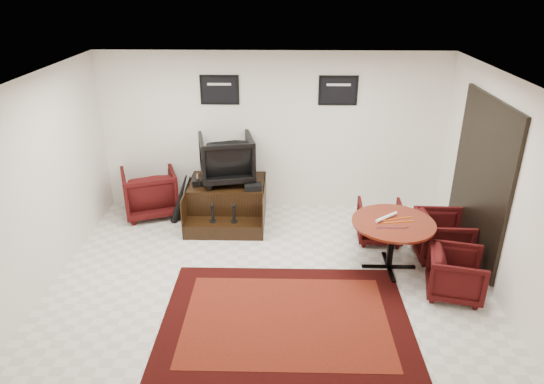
{
  "coord_description": "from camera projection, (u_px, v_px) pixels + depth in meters",
  "views": [
    {
      "loc": [
        0.18,
        -5.66,
        3.92
      ],
      "look_at": [
        0.02,
        0.9,
        0.98
      ],
      "focal_mm": 32.0,
      "sensor_mm": 36.0,
      "label": 1
    }
  ],
  "objects": [
    {
      "name": "shine_podium",
      "position": [
        227.0,
        203.0,
        8.41
      ],
      "size": [
        1.31,
        1.34,
        0.67
      ],
      "color": "black",
      "rests_on": "ground"
    },
    {
      "name": "table_chair_window",
      "position": [
        443.0,
        234.0,
        7.23
      ],
      "size": [
        0.72,
        0.77,
        0.77
      ],
      "primitive_type": "imported",
      "rotation": [
        0.0,
        0.0,
        1.54
      ],
      "color": "black",
      "rests_on": "ground"
    },
    {
      "name": "umbrella_hooked",
      "position": [
        184.0,
        198.0,
        8.32
      ],
      "size": [
        0.32,
        0.12,
        0.85
      ],
      "primitive_type": null,
      "color": "black",
      "rests_on": "ground"
    },
    {
      "name": "shine_chair",
      "position": [
        226.0,
        156.0,
        8.2
      ],
      "size": [
        1.03,
        0.99,
        0.9
      ],
      "primitive_type": "imported",
      "rotation": [
        0.0,
        0.0,
        3.36
      ],
      "color": "black",
      "rests_on": "shine_podium"
    },
    {
      "name": "table_chair_back",
      "position": [
        380.0,
        220.0,
        7.73
      ],
      "size": [
        0.71,
        0.67,
        0.7
      ],
      "primitive_type": "imported",
      "rotation": [
        0.0,
        0.0,
        3.09
      ],
      "color": "black",
      "rests_on": "ground"
    },
    {
      "name": "paper_roll",
      "position": [
        386.0,
        217.0,
        6.87
      ],
      "size": [
        0.36,
        0.3,
        0.05
      ],
      "primitive_type": "cylinder",
      "rotation": [
        0.0,
        1.57,
        0.68
      ],
      "color": "white",
      "rests_on": "meeting_table"
    },
    {
      "name": "shoes_pair",
      "position": [
        199.0,
        181.0,
        8.22
      ],
      "size": [
        0.28,
        0.33,
        0.11
      ],
      "color": "black",
      "rests_on": "shine_podium"
    },
    {
      "name": "umbrella_black",
      "position": [
        180.0,
        198.0,
        8.21
      ],
      "size": [
        0.34,
        0.13,
        0.92
      ],
      "primitive_type": null,
      "color": "black",
      "rests_on": "ground"
    },
    {
      "name": "meeting_table",
      "position": [
        393.0,
        227.0,
        6.83
      ],
      "size": [
        1.16,
        1.16,
        0.76
      ],
      "color": "#4C110A",
      "rests_on": "ground"
    },
    {
      "name": "room_shell",
      "position": [
        301.0,
        159.0,
        6.15
      ],
      "size": [
        6.02,
        5.02,
        2.81
      ],
      "color": "white",
      "rests_on": "ground"
    },
    {
      "name": "polish_kit",
      "position": [
        253.0,
        187.0,
        8.01
      ],
      "size": [
        0.3,
        0.23,
        0.1
      ],
      "primitive_type": "cube",
      "rotation": [
        0.0,
        0.0,
        0.12
      ],
      "color": "black",
      "rests_on": "shine_podium"
    },
    {
      "name": "table_clutter",
      "position": [
        397.0,
        222.0,
        6.77
      ],
      "size": [
        0.57,
        0.37,
        0.01
      ],
      "color": "orange",
      "rests_on": "meeting_table"
    },
    {
      "name": "table_chair_corner",
      "position": [
        456.0,
        272.0,
        6.37
      ],
      "size": [
        0.79,
        0.82,
        0.71
      ],
      "primitive_type": "imported",
      "rotation": [
        0.0,
        0.0,
        1.34
      ],
      "color": "black",
      "rests_on": "ground"
    },
    {
      "name": "armchair_side",
      "position": [
        150.0,
        190.0,
        8.55
      ],
      "size": [
        1.12,
        1.09,
        0.92
      ],
      "primitive_type": "imported",
      "rotation": [
        0.0,
        0.0,
        3.49
      ],
      "color": "black",
      "rests_on": "ground"
    },
    {
      "name": "ground",
      "position": [
        269.0,
        282.0,
        6.78
      ],
      "size": [
        6.0,
        6.0,
        0.0
      ],
      "primitive_type": "plane",
      "color": "white",
      "rests_on": "ground"
    },
    {
      "name": "area_rug",
      "position": [
        286.0,
        320.0,
        6.02
      ],
      "size": [
        3.07,
        2.31,
        0.01
      ],
      "color": "black",
      "rests_on": "ground"
    }
  ]
}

